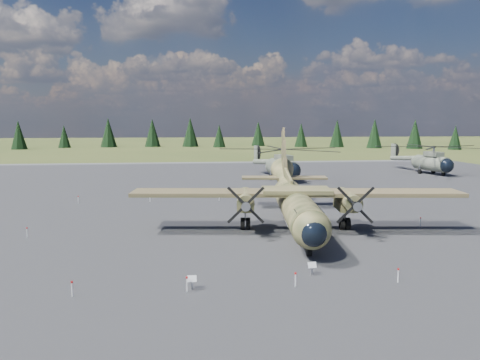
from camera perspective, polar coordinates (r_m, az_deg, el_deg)
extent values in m
plane|color=#505425|center=(39.33, -0.77, -6.37)|extent=(500.00, 500.00, 0.00)
cube|color=slate|center=(49.07, -2.02, -3.67)|extent=(120.00, 120.00, 0.04)
cylinder|color=#343D21|center=(39.15, 6.92, -3.23)|extent=(4.72, 17.20, 2.65)
sphere|color=#343D21|center=(30.90, 8.76, -6.03)|extent=(2.89, 2.89, 2.59)
sphere|color=black|center=(30.41, 8.91, -6.34)|extent=(2.12, 2.12, 1.90)
cube|color=black|center=(32.21, 8.39, -4.20)|extent=(2.06, 1.73, 0.52)
cone|color=#343D21|center=(49.98, 5.44, 0.17)|extent=(3.37, 6.76, 3.98)
cube|color=#949699|center=(40.28, 6.74, -4.51)|extent=(2.48, 5.85, 0.47)
cube|color=#353A1E|center=(39.44, 6.86, -1.56)|extent=(27.58, 6.57, 0.33)
cube|color=#343D21|center=(39.41, 6.86, -1.26)|extent=(6.04, 4.07, 0.33)
cylinder|color=#343D21|center=(38.98, 0.67, -2.38)|extent=(2.01, 5.05, 1.42)
cube|color=#343D21|center=(39.82, 0.66, -3.08)|extent=(1.80, 3.36, 0.76)
cone|color=gray|center=(35.95, 0.71, -3.18)|extent=(0.82, 0.93, 0.72)
cylinder|color=black|center=(40.14, 0.66, -5.33)|extent=(0.95, 1.13, 1.04)
cylinder|color=#343D21|center=(39.96, 12.97, -2.33)|extent=(2.01, 5.05, 1.42)
cube|color=#343D21|center=(40.79, 12.71, -3.01)|extent=(1.80, 3.36, 0.76)
cone|color=gray|center=(37.02, 14.01, -3.10)|extent=(0.82, 0.93, 0.72)
cylinder|color=black|center=(41.10, 12.65, -5.21)|extent=(0.95, 1.13, 1.04)
cube|color=#343D21|center=(46.36, 5.86, 0.33)|extent=(1.14, 7.11, 1.59)
cube|color=#353A1E|center=(50.44, 5.40, 0.28)|extent=(9.26, 3.18, 0.21)
cylinder|color=gray|center=(32.22, 8.43, -7.26)|extent=(0.15, 0.15, 0.85)
cylinder|color=black|center=(32.39, 8.41, -8.43)|extent=(0.44, 0.92, 0.88)
cylinder|color=slate|center=(73.63, 5.19, 1.45)|extent=(4.17, 8.09, 2.68)
sphere|color=black|center=(70.14, 6.45, 1.11)|extent=(2.91, 2.91, 2.46)
sphere|color=slate|center=(77.16, 4.04, 1.71)|extent=(2.91, 2.91, 2.46)
cube|color=slate|center=(73.09, 5.33, 2.75)|extent=(2.47, 3.72, 0.80)
cylinder|color=gray|center=(73.04, 5.34, 3.38)|extent=(0.45, 0.45, 1.07)
cylinder|color=slate|center=(80.83, 2.95, 2.23)|extent=(2.72, 9.13, 1.53)
cube|color=slate|center=(84.47, 1.96, 3.35)|extent=(0.53, 1.52, 2.57)
cylinder|color=black|center=(84.60, 2.20, 3.36)|extent=(0.62, 2.74, 2.78)
cylinder|color=black|center=(70.89, 6.21, -0.04)|extent=(0.44, 0.77, 0.73)
cylinder|color=black|center=(74.41, 3.76, 0.32)|extent=(0.49, 0.90, 0.86)
cylinder|color=gray|center=(74.35, 3.76, 0.75)|extent=(0.18, 0.18, 1.55)
cylinder|color=black|center=(75.55, 5.79, 0.40)|extent=(0.49, 0.90, 0.86)
cylinder|color=gray|center=(75.48, 5.79, 0.82)|extent=(0.18, 0.18, 1.55)
cylinder|color=slate|center=(88.93, 22.32, 1.89)|extent=(3.72, 7.89, 2.63)
sphere|color=black|center=(85.98, 23.86, 1.62)|extent=(2.75, 2.75, 2.42)
sphere|color=slate|center=(91.95, 20.88, 2.10)|extent=(2.75, 2.75, 2.42)
cube|color=slate|center=(88.48, 22.54, 2.95)|extent=(2.27, 3.60, 0.79)
cylinder|color=gray|center=(88.44, 22.56, 3.46)|extent=(0.43, 0.43, 1.05)
cylinder|color=slate|center=(95.13, 19.49, 2.54)|extent=(2.19, 9.02, 1.51)
cube|color=slate|center=(98.31, 18.21, 3.49)|extent=(0.45, 1.49, 2.53)
cylinder|color=black|center=(98.51, 18.39, 3.49)|extent=(0.46, 2.72, 2.74)
cylinder|color=black|center=(86.61, 23.55, 0.69)|extent=(0.40, 0.75, 0.72)
cylinder|color=black|center=(89.22, 21.06, 0.97)|extent=(0.44, 0.88, 0.84)
cylinder|color=gray|center=(89.17, 21.07, 1.33)|extent=(0.17, 0.17, 1.53)
cylinder|color=black|center=(90.93, 22.50, 1.01)|extent=(0.44, 0.88, 0.84)
cylinder|color=gray|center=(90.88, 22.52, 1.36)|extent=(0.17, 0.17, 1.53)
cube|color=gray|center=(26.37, -5.88, -12.48)|extent=(0.09, 0.09, 0.64)
cube|color=white|center=(26.22, -5.89, -11.88)|extent=(0.52, 0.22, 0.36)
cube|color=gray|center=(28.93, 8.75, -10.76)|extent=(0.10, 0.10, 0.63)
cube|color=white|center=(28.78, 8.79, -10.21)|extent=(0.53, 0.27, 0.36)
cylinder|color=white|center=(26.71, -19.79, -12.44)|extent=(0.07, 0.07, 0.80)
cylinder|color=#AD1212|center=(26.58, -19.82, -11.62)|extent=(0.12, 0.12, 0.10)
cylinder|color=white|center=(26.04, -6.49, -12.56)|extent=(0.07, 0.07, 0.80)
cylinder|color=#AD1212|center=(25.91, -6.50, -11.73)|extent=(0.12, 0.12, 0.10)
cylinder|color=white|center=(26.74, 6.77, -12.03)|extent=(0.07, 0.07, 0.80)
cylinder|color=#AD1212|center=(26.61, 6.79, -11.22)|extent=(0.12, 0.12, 0.10)
cylinder|color=white|center=(28.71, 18.72, -11.02)|extent=(0.07, 0.07, 0.80)
cylinder|color=#AD1212|center=(28.59, 18.75, -10.26)|extent=(0.12, 0.12, 0.10)
cylinder|color=white|center=(56.02, -19.12, -2.31)|extent=(0.07, 0.07, 0.80)
cylinder|color=#AD1212|center=(55.96, -19.13, -1.90)|extent=(0.12, 0.12, 0.10)
cylinder|color=white|center=(54.88, -10.92, -2.23)|extent=(0.07, 0.07, 0.80)
cylinder|color=#AD1212|center=(54.82, -10.93, -1.82)|extent=(0.12, 0.12, 0.10)
cylinder|color=white|center=(54.89, -2.56, -2.11)|extent=(0.07, 0.07, 0.80)
cylinder|color=#AD1212|center=(54.83, -2.56, -1.69)|extent=(0.12, 0.12, 0.10)
cylinder|color=white|center=(56.06, 5.63, -1.94)|extent=(0.07, 0.07, 0.80)
cylinder|color=#AD1212|center=(55.99, 5.63, -1.54)|extent=(0.12, 0.12, 0.10)
cylinder|color=white|center=(58.31, 13.33, -1.75)|extent=(0.07, 0.07, 0.80)
cylinder|color=#AD1212|center=(58.25, 13.34, -1.36)|extent=(0.12, 0.12, 0.10)
cylinder|color=white|center=(40.95, -24.52, -5.90)|extent=(0.07, 0.07, 0.80)
cylinder|color=#AD1212|center=(40.87, -24.55, -5.35)|extent=(0.12, 0.12, 0.10)
cylinder|color=white|center=(44.12, 21.14, -4.84)|extent=(0.07, 0.07, 0.80)
cylinder|color=#AD1212|center=(44.04, 21.16, -4.33)|extent=(0.12, 0.12, 0.10)
cone|color=black|center=(174.25, 24.75, 4.73)|extent=(4.55, 4.55, 8.13)
cone|color=black|center=(175.19, 20.53, 5.29)|extent=(5.76, 5.76, 10.29)
cone|color=black|center=(175.07, 16.08, 5.49)|extent=(5.85, 5.85, 10.45)
cone|color=black|center=(178.89, 11.74, 5.59)|extent=(5.68, 5.68, 10.14)
cone|color=black|center=(177.82, 7.45, 5.48)|extent=(4.99, 4.99, 8.92)
cone|color=black|center=(184.46, 2.23, 5.68)|extent=(5.32, 5.32, 9.50)
cone|color=black|center=(173.96, -2.55, 5.40)|extent=(4.66, 4.66, 8.33)
cone|color=black|center=(178.80, -6.08, 5.83)|extent=(6.12, 6.12, 10.92)
cone|color=black|center=(179.96, -10.63, 5.69)|extent=(5.91, 5.91, 10.55)
cone|color=black|center=(181.41, -15.75, 5.60)|extent=(6.06, 6.06, 10.82)
cone|color=black|center=(181.75, -20.65, 5.00)|extent=(4.57, 4.57, 8.15)
cone|color=black|center=(176.77, -25.38, 5.00)|extent=(5.51, 5.51, 9.84)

